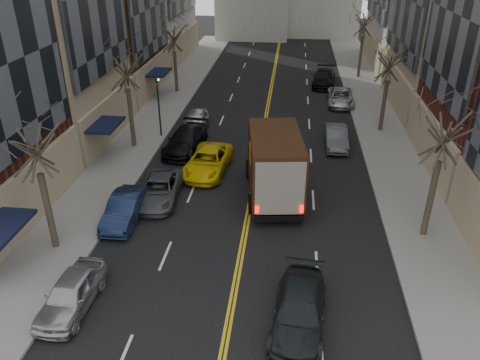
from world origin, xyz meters
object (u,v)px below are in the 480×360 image
at_px(ups_truck, 274,164).
at_px(observer_sedan, 299,311).
at_px(taxi, 208,161).
at_px(pedestrian, 272,190).

bearing_deg(ups_truck, observer_sedan, -89.24).
distance_m(ups_truck, observer_sedan, 10.18).
distance_m(taxi, pedestrian, 5.45).
distance_m(ups_truck, pedestrian, 1.51).
bearing_deg(pedestrian, observer_sedan, -162.01).
bearing_deg(taxi, observer_sedan, -60.67).
relative_size(taxi, pedestrian, 3.15).
height_order(ups_truck, observer_sedan, ups_truck).
xyz_separation_m(observer_sedan, pedestrian, (-1.48, 9.03, 0.11)).
bearing_deg(observer_sedan, ups_truck, 103.51).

